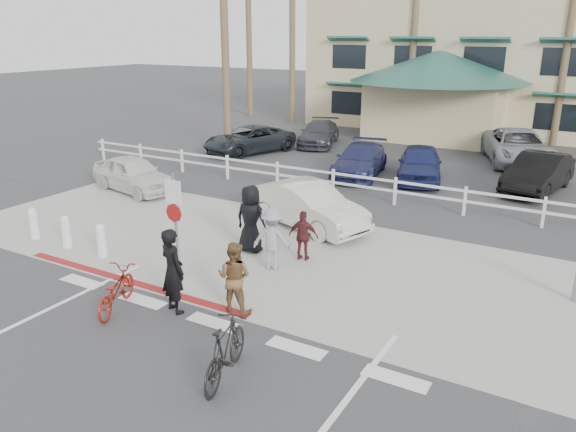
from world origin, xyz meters
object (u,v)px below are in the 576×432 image
Objects in this scene: bike_black at (225,351)px; car_red_compact at (134,174)px; bike_red at (115,290)px; car_white_sedan at (308,206)px; sign_post at (176,219)px.

bike_black is 13.05m from car_red_compact.
car_red_compact reaches higher than bike_red.
car_red_compact is (-10.21, 8.13, 0.11)m from bike_black.
car_white_sedan reaches higher than bike_black.
bike_red is at bearing -169.44° from car_white_sedan.
sign_post is at bearing -174.38° from car_white_sedan.
bike_black is (3.69, -3.06, -0.90)m from sign_post.
sign_post is 4.88m from bike_black.
sign_post is 2.39m from bike_red.
car_red_compact is (-6.61, 7.24, 0.21)m from bike_red.
sign_post reaches higher than car_white_sedan.
car_white_sedan reaches higher than bike_red.
sign_post is 4.93m from car_white_sedan.
bike_black is 8.21m from car_white_sedan.
car_white_sedan is 1.08× the size of car_red_compact.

